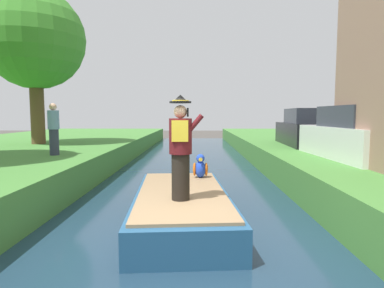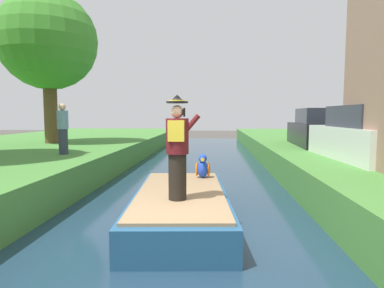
{
  "view_description": "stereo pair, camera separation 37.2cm",
  "coord_description": "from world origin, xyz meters",
  "px_view_note": "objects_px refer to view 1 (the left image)",
  "views": [
    {
      "loc": [
        0.28,
        -4.86,
        2.22
      ],
      "look_at": [
        0.2,
        1.77,
        1.61
      ],
      "focal_mm": 30.17,
      "sensor_mm": 36.0,
      "label": 1
    },
    {
      "loc": [
        0.65,
        -4.85,
        2.22
      ],
      "look_at": [
        0.2,
        1.77,
        1.61
      ],
      "focal_mm": 30.17,
      "sensor_mm": 36.0,
      "label": 2
    }
  ],
  "objects_px": {
    "parrot_plush": "(200,167)",
    "tree_broad": "(34,40)",
    "parked_car_dark": "(306,130)",
    "boat": "(182,206)",
    "person_bystander": "(54,129)",
    "person_pirate": "(181,148)",
    "parked_car_white": "(355,136)"
  },
  "relations": [
    {
      "from": "person_bystander",
      "to": "tree_broad",
      "type": "bearing_deg",
      "value": 121.67
    },
    {
      "from": "person_pirate",
      "to": "parked_car_white",
      "type": "distance_m",
      "value": 6.07
    },
    {
      "from": "parrot_plush",
      "to": "person_bystander",
      "type": "relative_size",
      "value": 0.36
    },
    {
      "from": "boat",
      "to": "person_bystander",
      "type": "height_order",
      "value": "person_bystander"
    },
    {
      "from": "boat",
      "to": "parked_car_white",
      "type": "relative_size",
      "value": 1.06
    },
    {
      "from": "person_bystander",
      "to": "boat",
      "type": "bearing_deg",
      "value": -41.27
    },
    {
      "from": "parked_car_white",
      "to": "parked_car_dark",
      "type": "distance_m",
      "value": 4.11
    },
    {
      "from": "boat",
      "to": "parked_car_dark",
      "type": "distance_m",
      "value": 8.7
    },
    {
      "from": "boat",
      "to": "tree_broad",
      "type": "relative_size",
      "value": 0.67
    },
    {
      "from": "parrot_plush",
      "to": "tree_broad",
      "type": "xyz_separation_m",
      "value": [
        -6.89,
        6.12,
        4.39
      ]
    },
    {
      "from": "parked_car_dark",
      "to": "parrot_plush",
      "type": "bearing_deg",
      "value": -127.69
    },
    {
      "from": "person_pirate",
      "to": "parked_car_dark",
      "type": "height_order",
      "value": "person_pirate"
    },
    {
      "from": "tree_broad",
      "to": "parked_car_white",
      "type": "relative_size",
      "value": 1.6
    },
    {
      "from": "parrot_plush",
      "to": "parked_car_dark",
      "type": "relative_size",
      "value": 0.14
    },
    {
      "from": "parrot_plush",
      "to": "tree_broad",
      "type": "distance_m",
      "value": 10.2
    },
    {
      "from": "parked_car_dark",
      "to": "person_bystander",
      "type": "bearing_deg",
      "value": -158.45
    },
    {
      "from": "tree_broad",
      "to": "parrot_plush",
      "type": "bearing_deg",
      "value": -41.6
    },
    {
      "from": "person_pirate",
      "to": "parked_car_white",
      "type": "relative_size",
      "value": 0.45
    },
    {
      "from": "boat",
      "to": "person_bystander",
      "type": "xyz_separation_m",
      "value": [
        -4.1,
        3.6,
        1.38
      ]
    },
    {
      "from": "tree_broad",
      "to": "parked_car_dark",
      "type": "xyz_separation_m",
      "value": [
        11.34,
        -0.35,
        -3.75
      ]
    },
    {
      "from": "person_pirate",
      "to": "parrot_plush",
      "type": "xyz_separation_m",
      "value": [
        0.37,
        2.02,
        -0.68
      ]
    },
    {
      "from": "parrot_plush",
      "to": "tree_broad",
      "type": "height_order",
      "value": "tree_broad"
    },
    {
      "from": "person_pirate",
      "to": "parked_car_dark",
      "type": "distance_m",
      "value": 9.16
    },
    {
      "from": "parrot_plush",
      "to": "parked_car_white",
      "type": "relative_size",
      "value": 0.14
    },
    {
      "from": "parked_car_white",
      "to": "parked_car_dark",
      "type": "height_order",
      "value": "same"
    },
    {
      "from": "parked_car_dark",
      "to": "tree_broad",
      "type": "bearing_deg",
      "value": 178.21
    },
    {
      "from": "tree_broad",
      "to": "person_bystander",
      "type": "bearing_deg",
      "value": -58.33
    },
    {
      "from": "boat",
      "to": "parrot_plush",
      "type": "relative_size",
      "value": 7.58
    },
    {
      "from": "parrot_plush",
      "to": "boat",
      "type": "bearing_deg",
      "value": -105.81
    },
    {
      "from": "parked_car_white",
      "to": "parked_car_dark",
      "type": "bearing_deg",
      "value": 90.0
    },
    {
      "from": "person_pirate",
      "to": "parrot_plush",
      "type": "distance_m",
      "value": 2.17
    },
    {
      "from": "parrot_plush",
      "to": "parked_car_dark",
      "type": "xyz_separation_m",
      "value": [
        4.45,
        5.76,
        0.64
      ]
    }
  ]
}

